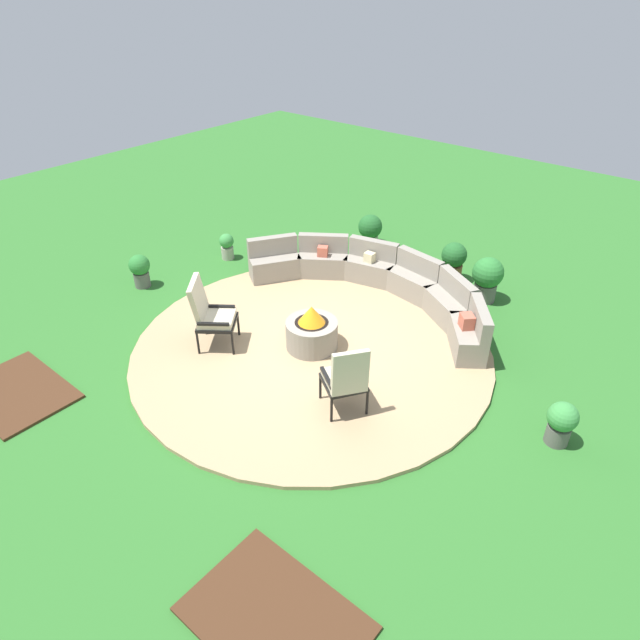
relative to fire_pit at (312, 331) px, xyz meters
The scene contains 14 objects.
ground_plane 0.34m from the fire_pit, ahead, with size 24.00×24.00×0.00m, color #2D6B28.
patio_circle 0.31m from the fire_pit, ahead, with size 5.60×5.60×0.06m, color tan.
mulch_bed_left 4.31m from the fire_pit, 125.89° to the right, with size 1.64×1.14×0.04m, color #472B19.
mulch_bed_right 4.31m from the fire_pit, 54.11° to the right, with size 1.64×1.14×0.04m, color #472B19.
fire_pit is the anchor object (origin of this frame).
curved_stone_bench 1.93m from the fire_pit, 92.16° to the left, with size 4.83×1.89×0.77m.
lounge_chair_front_left 1.59m from the fire_pit, 142.70° to the right, with size 0.80×0.83×1.16m.
lounge_chair_front_right 1.57m from the fire_pit, 32.66° to the right, with size 0.73×0.74×1.05m.
potted_plant_0 3.81m from the fire_pit, behind, with size 0.38×0.38×0.64m.
potted_plant_1 3.49m from the fire_pit, 80.40° to the left, with size 0.47×0.47×0.77m.
potted_plant_2 4.08m from the fire_pit, 112.67° to the left, with size 0.51×0.51×0.66m.
potted_plant_3 3.72m from the fire_pit, ahead, with size 0.38×0.38×0.61m.
potted_plant_4 3.45m from the fire_pit, 66.21° to the left, with size 0.55×0.55×0.83m.
potted_plant_5 3.67m from the fire_pit, 158.71° to the left, with size 0.29×0.29×0.54m.
Camera 1 is at (4.64, -5.37, 5.12)m, focal length 31.06 mm.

